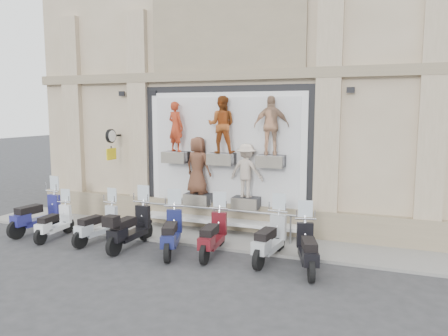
{
  "coord_description": "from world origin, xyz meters",
  "views": [
    {
      "loc": [
        4.84,
        -9.7,
        3.8
      ],
      "look_at": [
        0.35,
        1.9,
        2.15
      ],
      "focal_mm": 35.0,
      "sensor_mm": 36.0,
      "label": 1
    }
  ],
  "objects_px": {
    "scooter_e": "(171,224)",
    "scooter_d": "(130,219)",
    "clock_sign_bracket": "(111,140)",
    "scooter_a": "(37,206)",
    "guard_rail": "(214,223)",
    "scooter_c": "(98,217)",
    "scooter_g": "(270,230)",
    "scooter_b": "(54,215)",
    "scooter_h": "(308,239)",
    "scooter_f": "(213,226)"
  },
  "relations": [
    {
      "from": "guard_rail",
      "to": "scooter_g",
      "type": "bearing_deg",
      "value": -32.45
    },
    {
      "from": "scooter_b",
      "to": "scooter_f",
      "type": "height_order",
      "value": "scooter_f"
    },
    {
      "from": "scooter_b",
      "to": "scooter_e",
      "type": "relative_size",
      "value": 0.86
    },
    {
      "from": "scooter_a",
      "to": "scooter_f",
      "type": "bearing_deg",
      "value": 7.7
    },
    {
      "from": "scooter_d",
      "to": "scooter_f",
      "type": "bearing_deg",
      "value": 8.09
    },
    {
      "from": "scooter_a",
      "to": "scooter_f",
      "type": "distance_m",
      "value": 5.9
    },
    {
      "from": "scooter_f",
      "to": "scooter_d",
      "type": "bearing_deg",
      "value": -179.5
    },
    {
      "from": "guard_rail",
      "to": "scooter_c",
      "type": "bearing_deg",
      "value": -152.15
    },
    {
      "from": "scooter_b",
      "to": "scooter_e",
      "type": "height_order",
      "value": "scooter_e"
    },
    {
      "from": "scooter_b",
      "to": "scooter_a",
      "type": "bearing_deg",
      "value": 157.91
    },
    {
      "from": "guard_rail",
      "to": "scooter_e",
      "type": "bearing_deg",
      "value": -107.61
    },
    {
      "from": "guard_rail",
      "to": "scooter_a",
      "type": "distance_m",
      "value": 5.55
    },
    {
      "from": "scooter_a",
      "to": "guard_rail",
      "type": "bearing_deg",
      "value": 22.76
    },
    {
      "from": "guard_rail",
      "to": "scooter_b",
      "type": "distance_m",
      "value": 4.76
    },
    {
      "from": "guard_rail",
      "to": "scooter_b",
      "type": "xyz_separation_m",
      "value": [
        -4.43,
        -1.74,
        0.24
      ]
    },
    {
      "from": "scooter_d",
      "to": "scooter_f",
      "type": "height_order",
      "value": "scooter_d"
    },
    {
      "from": "scooter_a",
      "to": "scooter_h",
      "type": "distance_m",
      "value": 8.43
    },
    {
      "from": "scooter_d",
      "to": "scooter_h",
      "type": "bearing_deg",
      "value": 2.34
    },
    {
      "from": "scooter_f",
      "to": "scooter_a",
      "type": "bearing_deg",
      "value": 174.52
    },
    {
      "from": "clock_sign_bracket",
      "to": "scooter_a",
      "type": "bearing_deg",
      "value": -127.14
    },
    {
      "from": "guard_rail",
      "to": "scooter_e",
      "type": "height_order",
      "value": "scooter_e"
    },
    {
      "from": "scooter_e",
      "to": "scooter_g",
      "type": "distance_m",
      "value": 2.62
    },
    {
      "from": "guard_rail",
      "to": "scooter_g",
      "type": "height_order",
      "value": "scooter_g"
    },
    {
      "from": "clock_sign_bracket",
      "to": "scooter_e",
      "type": "height_order",
      "value": "clock_sign_bracket"
    },
    {
      "from": "scooter_b",
      "to": "scooter_g",
      "type": "relative_size",
      "value": 0.86
    },
    {
      "from": "scooter_d",
      "to": "scooter_e",
      "type": "relative_size",
      "value": 1.02
    },
    {
      "from": "scooter_a",
      "to": "scooter_e",
      "type": "height_order",
      "value": "scooter_a"
    },
    {
      "from": "clock_sign_bracket",
      "to": "scooter_e",
      "type": "bearing_deg",
      "value": -32.71
    },
    {
      "from": "clock_sign_bracket",
      "to": "scooter_c",
      "type": "xyz_separation_m",
      "value": [
        0.91,
        -2.05,
        -2.05
      ]
    },
    {
      "from": "scooter_a",
      "to": "scooter_g",
      "type": "relative_size",
      "value": 1.05
    },
    {
      "from": "scooter_a",
      "to": "scooter_c",
      "type": "height_order",
      "value": "scooter_a"
    },
    {
      "from": "scooter_g",
      "to": "scooter_b",
      "type": "bearing_deg",
      "value": -170.32
    },
    {
      "from": "scooter_d",
      "to": "scooter_h",
      "type": "relative_size",
      "value": 1.05
    },
    {
      "from": "guard_rail",
      "to": "scooter_a",
      "type": "xyz_separation_m",
      "value": [
        -5.35,
        -1.44,
        0.39
      ]
    },
    {
      "from": "clock_sign_bracket",
      "to": "scooter_b",
      "type": "bearing_deg",
      "value": -103.48
    },
    {
      "from": "scooter_g",
      "to": "scooter_h",
      "type": "distance_m",
      "value": 1.08
    },
    {
      "from": "guard_rail",
      "to": "scooter_b",
      "type": "relative_size",
      "value": 2.93
    },
    {
      "from": "guard_rail",
      "to": "scooter_g",
      "type": "distance_m",
      "value": 2.46
    },
    {
      "from": "scooter_d",
      "to": "scooter_a",
      "type": "bearing_deg",
      "value": 178.1
    },
    {
      "from": "scooter_a",
      "to": "scooter_e",
      "type": "xyz_separation_m",
      "value": [
        4.81,
        -0.25,
        -0.04
      ]
    },
    {
      "from": "clock_sign_bracket",
      "to": "scooter_d",
      "type": "relative_size",
      "value": 0.5
    },
    {
      "from": "guard_rail",
      "to": "clock_sign_bracket",
      "type": "bearing_deg",
      "value": 173.16
    },
    {
      "from": "scooter_b",
      "to": "scooter_c",
      "type": "bearing_deg",
      "value": 1.85
    },
    {
      "from": "clock_sign_bracket",
      "to": "scooter_c",
      "type": "relative_size",
      "value": 0.55
    },
    {
      "from": "scooter_d",
      "to": "scooter_e",
      "type": "xyz_separation_m",
      "value": [
        1.28,
        -0.0,
        -0.02
      ]
    },
    {
      "from": "scooter_d",
      "to": "scooter_h",
      "type": "distance_m",
      "value": 4.9
    },
    {
      "from": "scooter_a",
      "to": "scooter_h",
      "type": "xyz_separation_m",
      "value": [
        8.43,
        -0.22,
        -0.06
      ]
    },
    {
      "from": "scooter_c",
      "to": "scooter_d",
      "type": "relative_size",
      "value": 0.9
    },
    {
      "from": "scooter_b",
      "to": "scooter_h",
      "type": "distance_m",
      "value": 7.51
    },
    {
      "from": "scooter_e",
      "to": "scooter_d",
      "type": "bearing_deg",
      "value": 159.97
    }
  ]
}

